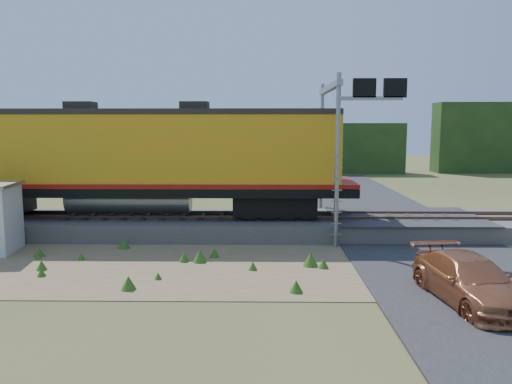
{
  "coord_description": "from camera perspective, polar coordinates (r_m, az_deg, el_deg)",
  "views": [
    {
      "loc": [
        0.19,
        -17.54,
        5.13
      ],
      "look_at": [
        -0.11,
        3.0,
        2.4
      ],
      "focal_mm": 35.0,
      "sensor_mm": 36.0,
      "label": 1
    }
  ],
  "objects": [
    {
      "name": "ground",
      "position": [
        18.28,
        0.2,
        -8.73
      ],
      "size": [
        140.0,
        140.0,
        0.0
      ],
      "primitive_type": "plane",
      "color": "#475123",
      "rests_on": "ground"
    },
    {
      "name": "ballast",
      "position": [
        24.01,
        0.35,
        -3.79
      ],
      "size": [
        70.0,
        5.0,
        0.8
      ],
      "primitive_type": "cube",
      "color": "slate",
      "rests_on": "ground"
    },
    {
      "name": "rails",
      "position": [
        23.92,
        0.36,
        -2.66
      ],
      "size": [
        70.0,
        1.54,
        0.16
      ],
      "color": "brown",
      "rests_on": "ballast"
    },
    {
      "name": "dirt_shoulder",
      "position": [
        18.88,
        -5.93,
        -8.19
      ],
      "size": [
        26.0,
        8.0,
        0.03
      ],
      "primitive_type": "cube",
      "color": "#8C7754",
      "rests_on": "ground"
    },
    {
      "name": "road",
      "position": [
        20.15,
        20.73,
        -7.42
      ],
      "size": [
        7.0,
        66.0,
        0.86
      ],
      "color": "#38383A",
      "rests_on": "ground"
    },
    {
      "name": "tree_line_north",
      "position": [
        55.58,
        0.63,
        5.45
      ],
      "size": [
        130.0,
        3.0,
        6.5
      ],
      "color": "#1B3B15",
      "rests_on": "ground"
    },
    {
      "name": "weed_clumps",
      "position": [
        18.74,
        -10.68,
        -8.46
      ],
      "size": [
        15.0,
        6.2,
        0.56
      ],
      "primitive_type": null,
      "color": "#36611B",
      "rests_on": "ground"
    },
    {
      "name": "locomotive",
      "position": [
        24.52,
        -15.15,
        3.94
      ],
      "size": [
        21.43,
        3.27,
        5.53
      ],
      "color": "black",
      "rests_on": "rails"
    },
    {
      "name": "signal_gantry",
      "position": [
        23.13,
        9.52,
        8.26
      ],
      "size": [
        2.89,
        6.2,
        7.28
      ],
      "color": "gray",
      "rests_on": "ground"
    },
    {
      "name": "car",
      "position": [
        15.95,
        23.24,
        -9.26
      ],
      "size": [
        2.51,
        4.92,
        1.37
      ],
      "primitive_type": "imported",
      "rotation": [
        0.0,
        0.0,
        0.13
      ],
      "color": "#B26A42",
      "rests_on": "ground"
    }
  ]
}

